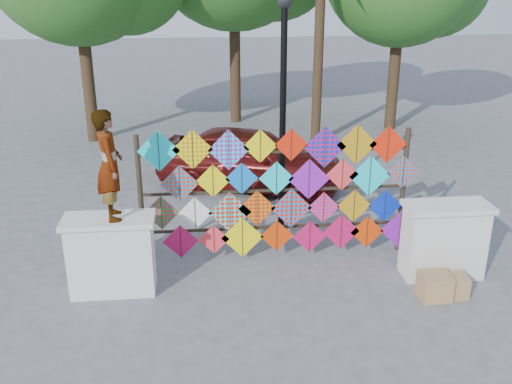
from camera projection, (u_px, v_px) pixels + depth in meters
ground at (280, 276)px, 9.58m from camera, size 80.00×80.00×0.00m
parapet_left at (112, 255)px, 8.91m from camera, size 1.40×0.65×1.28m
parapet_right at (444, 240)px, 9.42m from camera, size 1.40×0.65×1.28m
kite_rack at (281, 193)px, 9.83m from camera, size 4.96×0.24×2.40m
vendor_woman at (109, 165)px, 8.40m from camera, size 0.52×0.68×1.68m
sedan at (250, 158)px, 13.33m from camera, size 4.64×3.14×1.47m
lamppost at (283, 94)px, 10.51m from camera, size 0.28×0.28×4.46m
cardboard_box_near at (435, 286)px, 8.88m from camera, size 0.46×0.41×0.41m
cardboard_box_far at (453, 285)px, 8.96m from camera, size 0.41×0.38×0.35m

